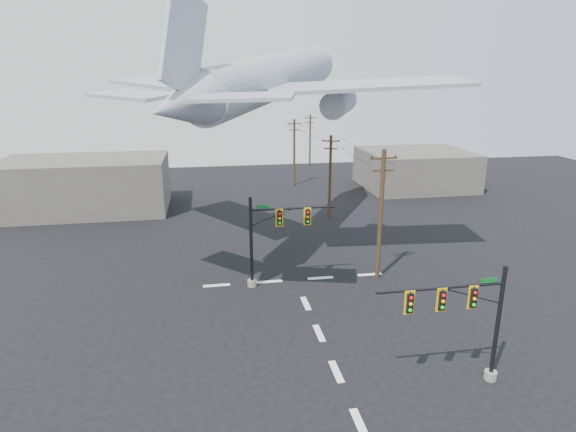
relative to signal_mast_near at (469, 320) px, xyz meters
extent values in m
plane|color=black|center=(-6.08, 2.03, -3.63)|extent=(120.00, 120.00, 0.00)
cube|color=white|center=(-6.08, -1.97, -3.62)|extent=(0.40, 2.00, 0.01)
cube|color=white|center=(-6.08, 2.03, -3.62)|extent=(0.40, 2.00, 0.01)
cube|color=white|center=(-6.08, 6.03, -3.62)|extent=(0.40, 2.00, 0.01)
cube|color=white|center=(-6.08, 10.03, -3.62)|extent=(0.40, 2.00, 0.01)
cube|color=white|center=(-12.08, 14.03, -3.62)|extent=(2.00, 0.40, 0.01)
cube|color=white|center=(-8.08, 14.03, -3.62)|extent=(2.00, 0.40, 0.01)
cube|color=white|center=(-4.08, 14.03, -3.62)|extent=(2.00, 0.40, 0.01)
cube|color=white|center=(-0.08, 14.03, -3.62)|extent=(2.00, 0.40, 0.01)
cylinder|color=gray|center=(1.66, 0.06, -3.40)|extent=(0.64, 0.64, 0.45)
cylinder|color=black|center=(1.66, 0.06, -0.44)|extent=(0.22, 0.22, 6.36)
cylinder|color=black|center=(-1.59, 0.06, 1.83)|extent=(6.51, 0.15, 0.15)
cylinder|color=black|center=(0.03, 0.06, 1.28)|extent=(3.43, 0.07, 0.07)
cube|color=black|center=(0.03, -0.08, 1.26)|extent=(0.31, 0.27, 1.00)
cube|color=yellow|center=(0.03, -0.06, 1.26)|extent=(0.50, 0.04, 1.23)
sphere|color=red|center=(0.03, -0.23, 1.57)|extent=(0.18, 0.18, 0.18)
sphere|color=orange|center=(0.03, -0.23, 1.26)|extent=(0.18, 0.18, 0.18)
sphere|color=#0BB51D|center=(0.03, -0.23, 0.94)|extent=(0.18, 0.18, 0.18)
cube|color=black|center=(-1.59, -0.08, 1.26)|extent=(0.31, 0.27, 1.00)
cube|color=yellow|center=(-1.59, -0.06, 1.26)|extent=(0.50, 0.04, 1.23)
sphere|color=red|center=(-1.59, -0.23, 1.57)|extent=(0.18, 0.18, 0.18)
sphere|color=orange|center=(-1.59, -0.23, 1.26)|extent=(0.18, 0.18, 0.18)
sphere|color=#0BB51D|center=(-1.59, -0.23, 0.94)|extent=(0.18, 0.18, 0.18)
cube|color=black|center=(-3.22, -0.08, 1.26)|extent=(0.31, 0.27, 1.00)
cube|color=yellow|center=(-3.22, -0.06, 1.26)|extent=(0.50, 0.04, 1.23)
sphere|color=red|center=(-3.22, -0.23, 1.57)|extent=(0.18, 0.18, 0.18)
sphere|color=orange|center=(-3.22, -0.23, 1.26)|extent=(0.18, 0.18, 0.18)
sphere|color=#0BB51D|center=(-3.22, -0.23, 0.94)|extent=(0.18, 0.18, 0.18)
cube|color=#0D5C20|center=(0.84, 0.00, 2.06)|extent=(0.86, 0.04, 0.24)
cylinder|color=gray|center=(-9.45, 13.48, -3.38)|extent=(0.69, 0.69, 0.49)
cylinder|color=black|center=(-9.45, 13.48, -0.19)|extent=(0.24, 0.24, 6.88)
cylinder|color=black|center=(-6.36, 13.48, 2.27)|extent=(6.19, 0.16, 0.16)
cylinder|color=black|center=(-7.90, 13.48, 1.68)|extent=(3.31, 0.08, 0.08)
cube|color=black|center=(-7.39, 13.33, 1.65)|extent=(0.33, 0.29, 1.08)
cube|color=yellow|center=(-7.39, 13.35, 1.65)|extent=(0.54, 0.04, 1.33)
sphere|color=red|center=(-7.39, 13.16, 1.99)|extent=(0.20, 0.20, 0.20)
sphere|color=orange|center=(-7.39, 13.16, 1.65)|extent=(0.20, 0.20, 0.20)
sphere|color=#0BB51D|center=(-7.39, 13.16, 1.30)|extent=(0.20, 0.20, 0.20)
cube|color=black|center=(-5.33, 13.33, 1.65)|extent=(0.33, 0.29, 1.08)
cube|color=yellow|center=(-5.33, 13.35, 1.65)|extent=(0.54, 0.04, 1.33)
sphere|color=red|center=(-5.33, 13.16, 1.99)|extent=(0.20, 0.20, 0.20)
sphere|color=orange|center=(-5.33, 13.16, 1.65)|extent=(0.20, 0.20, 0.20)
sphere|color=#0BB51D|center=(-5.33, 13.16, 1.30)|extent=(0.20, 0.20, 0.20)
cube|color=#0D5C20|center=(-8.57, 13.42, 2.51)|extent=(0.93, 0.04, 0.26)
cylinder|color=#402C1B|center=(0.26, 13.31, 1.39)|extent=(0.33, 0.33, 10.04)
cube|color=#402C1B|center=(0.26, 13.31, 5.74)|extent=(2.01, 0.18, 0.13)
cube|color=#402C1B|center=(0.26, 13.31, 4.85)|extent=(1.56, 0.17, 0.13)
cylinder|color=black|center=(-0.64, 13.29, 5.86)|extent=(0.11, 0.11, 0.13)
cylinder|color=black|center=(0.26, 13.31, 5.86)|extent=(0.11, 0.11, 0.13)
cylinder|color=black|center=(1.15, 13.33, 5.86)|extent=(0.11, 0.11, 0.13)
cylinder|color=#402C1B|center=(0.66, 29.85, 0.86)|extent=(0.30, 0.30, 8.96)
cube|color=#402C1B|center=(0.66, 29.85, 4.73)|extent=(1.75, 0.72, 0.12)
cube|color=#402C1B|center=(0.66, 29.85, 3.93)|extent=(1.37, 0.58, 0.12)
cylinder|color=black|center=(-0.10, 30.12, 4.83)|extent=(0.10, 0.10, 0.12)
cylinder|color=black|center=(0.66, 29.85, 4.83)|extent=(0.10, 0.10, 0.12)
cylinder|color=black|center=(1.42, 29.58, 4.83)|extent=(0.10, 0.10, 0.12)
cylinder|color=#402C1B|center=(-0.32, 45.83, 0.97)|extent=(0.31, 0.31, 9.20)
cube|color=#402C1B|center=(-0.32, 45.83, 4.95)|extent=(1.88, 0.33, 0.13)
cube|color=#402C1B|center=(-0.32, 45.83, 4.11)|extent=(1.47, 0.29, 0.13)
cylinder|color=black|center=(-1.15, 45.92, 5.05)|extent=(0.10, 0.10, 0.13)
cylinder|color=black|center=(-0.32, 45.83, 5.05)|extent=(0.10, 0.10, 0.13)
cylinder|color=black|center=(0.51, 45.74, 5.05)|extent=(0.10, 0.10, 0.13)
cylinder|color=#402C1B|center=(5.03, 60.16, 0.66)|extent=(0.30, 0.30, 8.58)
cube|color=#402C1B|center=(5.03, 60.16, 4.36)|extent=(1.78, 0.34, 0.12)
cube|color=#402C1B|center=(5.03, 60.16, 3.57)|extent=(1.38, 0.29, 0.12)
cylinder|color=black|center=(4.25, 60.26, 4.46)|extent=(0.10, 0.10, 0.12)
cylinder|color=black|center=(5.03, 60.16, 4.46)|extent=(0.10, 0.10, 0.12)
cylinder|color=black|center=(5.82, 60.06, 4.46)|extent=(0.10, 0.10, 0.12)
cylinder|color=black|center=(-0.39, 21.58, 5.19)|extent=(0.52, 16.54, 0.03)
cylinder|color=black|center=(-0.65, 37.84, 4.79)|extent=(1.04, 15.98, 0.03)
cylinder|color=black|center=(1.54, 53.00, 4.60)|extent=(5.43, 14.34, 0.03)
cylinder|color=black|center=(1.31, 21.58, 5.19)|extent=(0.35, 16.54, 0.03)
cylinder|color=black|center=(0.99, 37.84, 4.79)|extent=(0.98, 15.98, 0.03)
cylinder|color=black|center=(3.17, 53.00, 4.60)|extent=(5.33, 14.34, 0.03)
cylinder|color=#A3A7AF|center=(-6.67, 21.21, 11.30)|extent=(14.95, 22.01, 5.97)
cone|color=#A3A7AF|center=(0.42, 33.34, 12.71)|extent=(5.93, 6.58, 4.16)
cone|color=#A3A7AF|center=(-13.75, 9.09, 9.88)|extent=(5.59, 6.36, 3.80)
cube|color=#A3A7AF|center=(-14.53, 24.00, 10.79)|extent=(12.72, 15.18, 0.80)
cube|color=#A3A7AF|center=(-0.38, 15.73, 10.79)|extent=(15.31, 6.52, 0.80)
cylinder|color=#A3A7AF|center=(-11.84, 23.71, 9.41)|extent=(3.73, 4.37, 2.42)
cylinder|color=#A3A7AF|center=(-1.95, 17.93, 9.41)|extent=(3.73, 4.37, 2.42)
cube|color=#A3A7AF|center=(-13.28, 9.90, 13.43)|extent=(2.95, 4.76, 6.62)
cube|color=#A3A7AF|center=(-16.62, 11.45, 10.40)|extent=(5.83, 5.85, 0.46)
cube|color=#A3A7AF|center=(-10.29, 7.75, 10.40)|extent=(6.19, 3.95, 0.46)
cube|color=#605D55|center=(-26.08, 37.03, -0.63)|extent=(18.00, 10.00, 6.00)
cube|color=#605D55|center=(15.92, 42.03, -1.13)|extent=(14.00, 12.00, 5.00)
camera|label=1|loc=(-12.36, -19.40, 11.72)|focal=30.00mm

